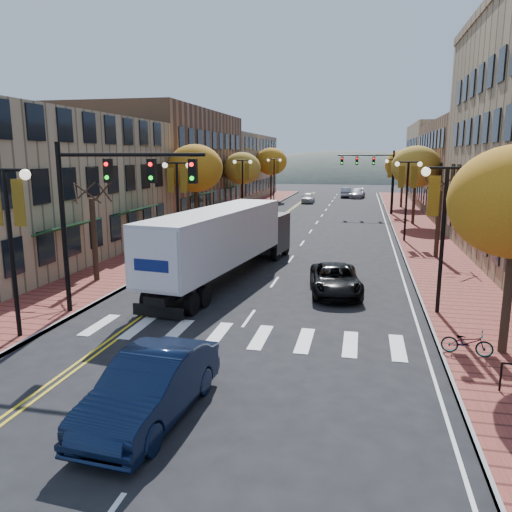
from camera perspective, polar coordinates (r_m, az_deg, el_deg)
The scene contains 31 objects.
ground at distance 16.71m, azimuth -3.95°, elevation -11.41°, with size 200.00×200.00×0.00m, color black.
sidewalk_left at distance 49.54m, azimuth -3.62°, elevation 3.98°, with size 4.00×85.00×0.15m, color brown.
sidewalk_right at distance 47.95m, azimuth 17.60°, elevation 3.22°, with size 4.00×85.00×0.15m, color brown.
building_left_near at distance 35.08m, azimuth -25.58°, elevation 7.09°, with size 12.00×22.00×9.00m, color #9E8966.
building_left_mid at distance 55.09m, azimuth -10.86°, elevation 10.22°, with size 12.00×24.00×11.00m, color brown.
building_left_far at distance 78.75m, azimuth -3.68°, elevation 10.15°, with size 12.00×26.00×9.50m, color #9E8966.
building_right_mid at distance 58.55m, azimuth 26.43°, elevation 8.81°, with size 15.00×24.00×10.00m, color brown.
building_right_far at distance 80.06m, azimuth 22.64°, elevation 9.87°, with size 15.00×20.00×11.00m, color #9E8966.
tree_left_a at distance 26.73m, azimuth -17.99°, elevation 1.77°, with size 0.28×0.28×4.20m.
tree_left_b at distance 41.02m, azimuth -6.97°, elevation 9.91°, with size 4.48×4.48×7.21m.
tree_left_c at distance 56.40m, azimuth -1.60°, elevation 9.98°, with size 4.16×4.16×6.69m.
tree_left_d at distance 74.00m, azimuth 1.75°, elevation 10.75°, with size 4.61×4.61×7.42m.
tree_right_b at distance 33.39m, azimuth 20.08°, elevation 3.46°, with size 0.28×0.28×4.20m.
tree_right_c at distance 49.02m, azimuth 17.82°, elevation 9.69°, with size 4.48×4.48×7.21m.
tree_right_d at distance 64.97m, azimuth 16.47°, elevation 9.93°, with size 4.35×4.35×7.00m.
lamp_left_a at distance 19.06m, azimuth -26.42°, elevation 3.66°, with size 1.96×0.36×6.05m.
lamp_left_b at distance 33.05m, azimuth -8.98°, elevation 7.50°, with size 1.96×0.36×6.05m.
lamp_left_c at distance 50.25m, azimuth -1.55°, elevation 8.94°, with size 1.96×0.36×6.05m.
lamp_left_d at distance 67.86m, azimuth 2.08°, elevation 9.58°, with size 1.96×0.36×6.05m.
lamp_right_a at distance 21.14m, azimuth 20.74°, elevation 4.76°, with size 1.96×0.36×6.05m.
lamp_right_b at distance 38.98m, azimuth 16.90°, elevation 7.73°, with size 1.96×0.36×6.05m.
lamp_right_c at distance 56.92m, azimuth 15.47°, elevation 8.83°, with size 1.96×0.36×6.05m.
traffic_mast_near at distance 20.36m, azimuth -16.83°, elevation 6.57°, with size 6.10×0.35×7.00m.
traffic_mast_far at distance 56.82m, azimuth 13.44°, elevation 9.56°, with size 6.10×0.34×7.00m.
semi_truck at distance 26.27m, azimuth -3.31°, elevation 2.12°, with size 4.47×15.48×3.82m.
navy_sedan at distance 13.07m, azimuth -11.95°, elevation -14.42°, with size 1.77×5.07×1.67m, color black.
black_suv at distance 24.03m, azimuth 9.06°, elevation -2.67°, with size 2.27×4.93×1.37m, color black.
car_far_white at distance 69.96m, azimuth 5.97°, elevation 6.65°, with size 1.69×4.21×1.43m, color silver.
car_far_silver at distance 79.06m, azimuth 11.51°, elevation 7.02°, with size 1.98×4.87×1.41m, color #A5A4AC.
car_far_oncoming at distance 80.31m, azimuth 10.26°, elevation 7.16°, with size 1.58×4.54×1.50m, color #A0A1A7.
bicycle at distance 17.67m, azimuth 22.98°, elevation -9.07°, with size 0.55×1.58×0.83m, color gray.
Camera 1 is at (4.32, -14.79, 6.48)m, focal length 35.00 mm.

